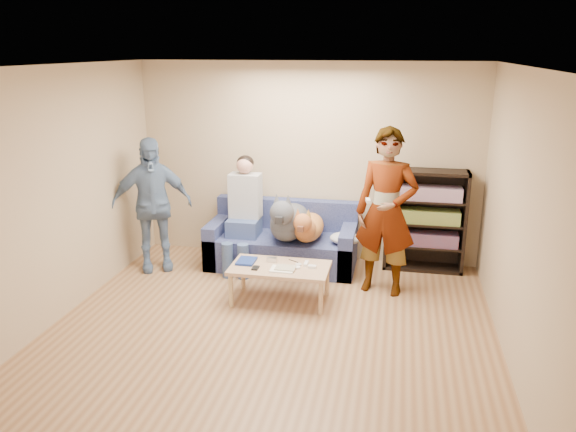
% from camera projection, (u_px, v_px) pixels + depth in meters
% --- Properties ---
extents(ground, '(5.00, 5.00, 0.00)m').
position_uv_depth(ground, '(264.00, 345.00, 5.42)').
color(ground, '#8F603C').
rests_on(ground, ground).
extents(ceiling, '(5.00, 5.00, 0.00)m').
position_uv_depth(ceiling, '(260.00, 67.00, 4.66)').
color(ceiling, white).
rests_on(ceiling, ground).
extents(wall_back, '(4.50, 0.00, 4.50)m').
position_uv_depth(wall_back, '(307.00, 163.00, 7.39)').
color(wall_back, tan).
rests_on(wall_back, ground).
extents(wall_front, '(4.50, 0.00, 4.50)m').
position_uv_depth(wall_front, '(136.00, 365.00, 2.69)').
color(wall_front, tan).
rests_on(wall_front, ground).
extents(wall_left, '(0.00, 5.00, 5.00)m').
position_uv_depth(wall_left, '(38.00, 203.00, 5.46)').
color(wall_left, tan).
rests_on(wall_left, ground).
extents(wall_right, '(0.00, 5.00, 5.00)m').
position_uv_depth(wall_right, '(527.00, 232.00, 4.62)').
color(wall_right, tan).
rests_on(wall_right, ground).
extents(blanket, '(0.39, 0.33, 0.13)m').
position_uv_depth(blanket, '(345.00, 238.00, 6.93)').
color(blanket, silver).
rests_on(blanket, sofa).
extents(person_standing_right, '(0.78, 0.58, 1.93)m').
position_uv_depth(person_standing_right, '(386.00, 212.00, 6.36)').
color(person_standing_right, gray).
rests_on(person_standing_right, ground).
extents(person_standing_left, '(1.08, 0.84, 1.71)m').
position_uv_depth(person_standing_left, '(152.00, 205.00, 7.07)').
color(person_standing_left, '#6B8AAB').
rests_on(person_standing_left, ground).
extents(held_controller, '(0.06, 0.14, 0.03)m').
position_uv_depth(held_controller, '(368.00, 200.00, 6.16)').
color(held_controller, white).
rests_on(held_controller, person_standing_right).
extents(notebook_blue, '(0.20, 0.26, 0.03)m').
position_uv_depth(notebook_blue, '(246.00, 261.00, 6.36)').
color(notebook_blue, navy).
rests_on(notebook_blue, coffee_table).
extents(papers, '(0.26, 0.20, 0.02)m').
position_uv_depth(papers, '(282.00, 269.00, 6.14)').
color(papers, white).
rests_on(papers, coffee_table).
extents(magazine, '(0.22, 0.17, 0.01)m').
position_uv_depth(magazine, '(285.00, 268.00, 6.15)').
color(magazine, '#ABA189').
rests_on(magazine, coffee_table).
extents(camera_silver, '(0.11, 0.06, 0.05)m').
position_uv_depth(camera_silver, '(272.00, 260.00, 6.37)').
color(camera_silver, silver).
rests_on(camera_silver, coffee_table).
extents(controller_a, '(0.04, 0.13, 0.03)m').
position_uv_depth(controller_a, '(306.00, 264.00, 6.28)').
color(controller_a, white).
rests_on(controller_a, coffee_table).
extents(controller_b, '(0.09, 0.06, 0.03)m').
position_uv_depth(controller_b, '(312.00, 267.00, 6.19)').
color(controller_b, white).
rests_on(controller_b, coffee_table).
extents(headphone_cup_a, '(0.07, 0.07, 0.02)m').
position_uv_depth(headphone_cup_a, '(297.00, 267.00, 6.19)').
color(headphone_cup_a, white).
rests_on(headphone_cup_a, coffee_table).
extents(headphone_cup_b, '(0.07, 0.07, 0.02)m').
position_uv_depth(headphone_cup_b, '(298.00, 265.00, 6.26)').
color(headphone_cup_b, silver).
rests_on(headphone_cup_b, coffee_table).
extents(pen_orange, '(0.13, 0.06, 0.01)m').
position_uv_depth(pen_orange, '(275.00, 271.00, 6.10)').
color(pen_orange, '#CF531D').
rests_on(pen_orange, coffee_table).
extents(pen_black, '(0.13, 0.08, 0.01)m').
position_uv_depth(pen_black, '(293.00, 261.00, 6.39)').
color(pen_black, black).
rests_on(pen_black, coffee_table).
extents(wallet, '(0.07, 0.12, 0.02)m').
position_uv_depth(wallet, '(255.00, 268.00, 6.18)').
color(wallet, black).
rests_on(wallet, coffee_table).
extents(sofa, '(1.90, 0.85, 0.82)m').
position_uv_depth(sofa, '(283.00, 244.00, 7.35)').
color(sofa, '#515B93').
rests_on(sofa, ground).
extents(person_seated, '(0.40, 0.73, 1.47)m').
position_uv_depth(person_seated, '(244.00, 209.00, 7.18)').
color(person_seated, '#394F7F').
rests_on(person_seated, sofa).
extents(dog_gray, '(0.48, 1.28, 0.69)m').
position_uv_depth(dog_gray, '(289.00, 221.00, 7.03)').
color(dog_gray, '#50535B').
rests_on(dog_gray, sofa).
extents(dog_tan, '(0.36, 1.14, 0.53)m').
position_uv_depth(dog_tan, '(308.00, 227.00, 6.98)').
color(dog_tan, '#C8863D').
rests_on(dog_tan, sofa).
extents(coffee_table, '(1.10, 0.60, 0.42)m').
position_uv_depth(coffee_table, '(280.00, 270.00, 6.26)').
color(coffee_table, '#D6A983').
rests_on(coffee_table, ground).
extents(bookshelf, '(1.00, 0.34, 1.30)m').
position_uv_depth(bookshelf, '(425.00, 218.00, 7.11)').
color(bookshelf, black).
rests_on(bookshelf, ground).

